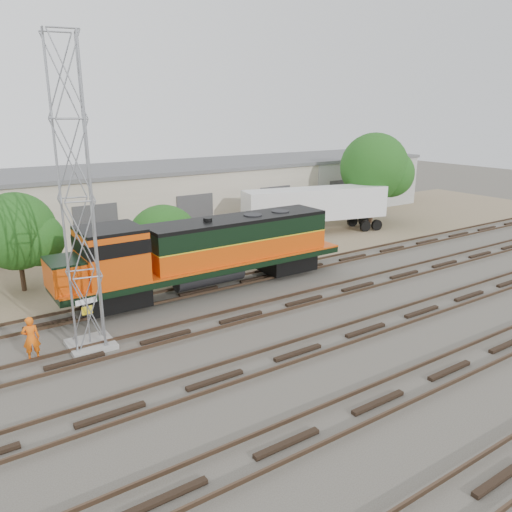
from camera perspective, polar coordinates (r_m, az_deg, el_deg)
ground at (r=25.92m, az=7.61°, el=-6.24°), size 140.00×140.00×0.00m
dirt_strip at (r=37.83m, az=-7.51°, el=1.03°), size 80.00×16.00×0.02m
tracks at (r=23.93m, az=12.40°, el=-8.27°), size 80.00×20.40×0.28m
warehouse at (r=44.43m, az=-12.23°, el=6.56°), size 58.40×10.40×5.30m
locomotive at (r=27.90m, az=-5.99°, el=0.55°), size 16.99×2.98×4.08m
signal_tower at (r=21.33m, az=-19.79°, el=5.41°), size 1.87×1.87×12.70m
sign_post at (r=22.59m, az=-18.71°, el=-6.16°), size 0.92×0.12×2.25m
worker at (r=22.58m, az=-24.32°, el=-8.55°), size 0.74×0.55×1.88m
semi_trailer at (r=41.81m, az=7.18°, el=5.82°), size 12.49×5.18×3.77m
dumpster_blue at (r=50.86m, az=12.77°, el=5.54°), size 2.04×1.99×1.50m
dumpster_red at (r=49.26m, az=9.70°, el=5.32°), size 1.76×1.68×1.40m
tree_west at (r=30.36m, az=-25.22°, el=2.35°), size 4.53×4.31×5.64m
tree_mid at (r=31.80m, az=-9.96°, el=1.50°), size 4.78×4.56×4.56m
tree_east at (r=46.20m, az=13.80°, el=9.67°), size 6.27×5.97×8.06m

